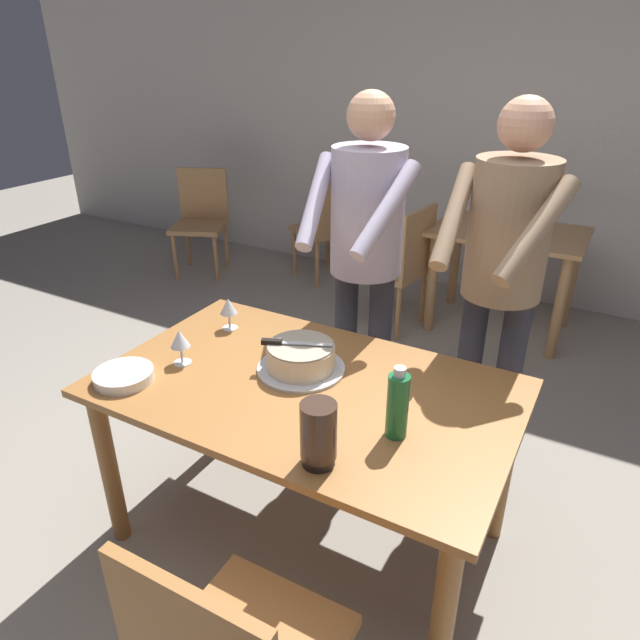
{
  "coord_description": "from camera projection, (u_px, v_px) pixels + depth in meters",
  "views": [
    {
      "loc": [
        0.9,
        -1.52,
        1.88
      ],
      "look_at": [
        -0.07,
        0.23,
        0.9
      ],
      "focal_mm": 31.73,
      "sensor_mm": 36.0,
      "label": 1
    }
  ],
  "objects": [
    {
      "name": "background_chair_2",
      "position": [
        328.0,
        225.0,
        4.81
      ],
      "size": [
        0.59,
        0.59,
        0.9
      ],
      "color": "tan",
      "rests_on": "ground_plane"
    },
    {
      "name": "wine_glass_far",
      "position": [
        228.0,
        307.0,
        2.45
      ],
      "size": [
        0.08,
        0.08,
        0.14
      ],
      "color": "silver",
      "rests_on": "main_dining_table"
    },
    {
      "name": "back_wall",
      "position": [
        512.0,
        123.0,
        4.22
      ],
      "size": [
        10.0,
        0.12,
        2.7
      ],
      "primitive_type": "cube",
      "color": "beige",
      "rests_on": "ground_plane"
    },
    {
      "name": "cake_on_platter",
      "position": [
        301.0,
        358.0,
        2.15
      ],
      "size": [
        0.34,
        0.34,
        0.11
      ],
      "color": "silver",
      "rests_on": "main_dining_table"
    },
    {
      "name": "plate_stack",
      "position": [
        124.0,
        376.0,
        2.1
      ],
      "size": [
        0.22,
        0.22,
        0.04
      ],
      "color": "white",
      "rests_on": "main_dining_table"
    },
    {
      "name": "background_table",
      "position": [
        506.0,
        253.0,
        3.92
      ],
      "size": [
        1.0,
        0.7,
        0.74
      ],
      "color": "tan",
      "rests_on": "ground_plane"
    },
    {
      "name": "ground_plane",
      "position": [
        308.0,
        533.0,
        2.41
      ],
      "size": [
        14.0,
        14.0,
        0.0
      ],
      "primitive_type": "plane",
      "color": "gray"
    },
    {
      "name": "person_standing_beside",
      "position": [
        503.0,
        266.0,
        2.27
      ],
      "size": [
        0.46,
        0.57,
        1.72
      ],
      "color": "#2D2D38",
      "rests_on": "ground_plane"
    },
    {
      "name": "background_chair_3",
      "position": [
        201.0,
        217.0,
        5.02
      ],
      "size": [
        0.58,
        0.58,
        0.9
      ],
      "color": "tan",
      "rests_on": "ground_plane"
    },
    {
      "name": "wine_glass_near",
      "position": [
        180.0,
        340.0,
        2.18
      ],
      "size": [
        0.08,
        0.08,
        0.14
      ],
      "color": "silver",
      "rests_on": "main_dining_table"
    },
    {
      "name": "cake_knife",
      "position": [
        282.0,
        342.0,
        2.13
      ],
      "size": [
        0.26,
        0.13,
        0.02
      ],
      "color": "silver",
      "rests_on": "cake_on_platter"
    },
    {
      "name": "background_chair_0",
      "position": [
        400.0,
        264.0,
        3.96
      ],
      "size": [
        0.49,
        0.49,
        0.9
      ],
      "color": "tan",
      "rests_on": "ground_plane"
    },
    {
      "name": "main_dining_table",
      "position": [
        306.0,
        409.0,
        2.13
      ],
      "size": [
        1.52,
        0.93,
        0.75
      ],
      "color": "#9E6633",
      "rests_on": "ground_plane"
    },
    {
      "name": "person_cutting_cake",
      "position": [
        365.0,
        245.0,
        2.51
      ],
      "size": [
        0.47,
        0.56,
        1.72
      ],
      "color": "#2D2D38",
      "rests_on": "ground_plane"
    },
    {
      "name": "hurricane_lamp",
      "position": [
        318.0,
        434.0,
        1.65
      ],
      "size": [
        0.11,
        0.11,
        0.21
      ],
      "color": "black",
      "rests_on": "main_dining_table"
    },
    {
      "name": "water_bottle",
      "position": [
        398.0,
        405.0,
        1.77
      ],
      "size": [
        0.07,
        0.07,
        0.25
      ],
      "color": "#1E6B38",
      "rests_on": "main_dining_table"
    }
  ]
}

